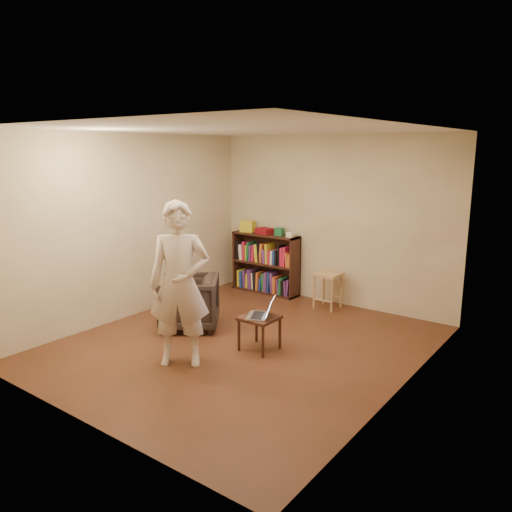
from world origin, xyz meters
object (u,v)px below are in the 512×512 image
Objects in this scene: person at (180,285)px; bookshelf at (266,267)px; stool at (328,280)px; armchair at (189,302)px; side_table at (260,322)px; laptop at (263,312)px.

bookshelf is at bearing 70.83° from person.
stool is 2.17m from armchair.
person is at bearing -72.74° from bookshelf.
stool is 1.32× the size of side_table.
stool is at bearing 46.30° from person.
person reaches higher than side_table.
side_table is 0.14m from laptop.
person is at bearing -119.34° from side_table.
bookshelf reaches higher than armchair.
armchair is at bearing 177.32° from side_table.
laptop is at bearing 22.22° from person.
laptop is (1.27, -0.05, 0.12)m from armchair.
stool is at bearing -7.00° from bookshelf.
armchair reaches higher than side_table.
laptop is (0.04, 0.01, 0.13)m from side_table.
armchair is at bearing 93.50° from person.
person is at bearing -97.27° from stool.
bookshelf is 0.65× the size of person.
side_table is 0.23× the size of person.
person is at bearing 2.68° from armchair.
side_table is at bearing 50.07° from armchair.
armchair reaches higher than laptop.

